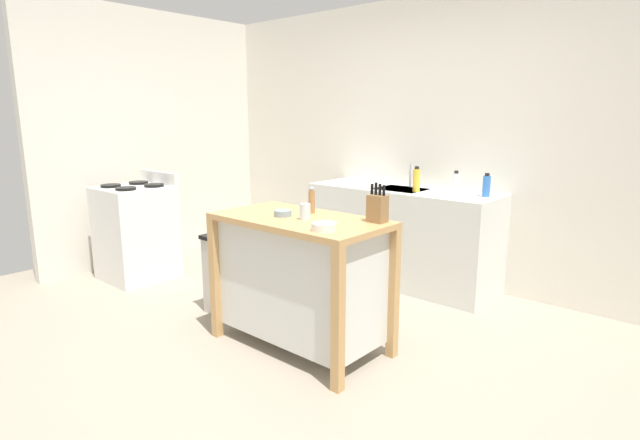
% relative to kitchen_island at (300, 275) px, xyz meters
% --- Properties ---
extents(ground_plane, '(6.30, 6.30, 0.00)m').
position_rel_kitchen_island_xyz_m(ground_plane, '(-0.08, -0.09, -0.50)').
color(ground_plane, gray).
rests_on(ground_plane, ground).
extents(wall_back, '(5.30, 0.10, 2.60)m').
position_rel_kitchen_island_xyz_m(wall_back, '(-0.08, 1.95, 0.80)').
color(wall_back, silver).
rests_on(wall_back, ground).
extents(wall_left, '(0.10, 2.64, 2.60)m').
position_rel_kitchen_island_xyz_m(wall_left, '(-2.73, 0.63, 0.80)').
color(wall_left, silver).
rests_on(wall_left, ground).
extents(kitchen_island, '(1.16, 0.62, 0.89)m').
position_rel_kitchen_island_xyz_m(kitchen_island, '(0.00, 0.00, 0.00)').
color(kitchen_island, tan).
rests_on(kitchen_island, ground).
extents(knife_block, '(0.11, 0.09, 0.25)m').
position_rel_kitchen_island_xyz_m(knife_block, '(0.46, 0.21, 0.48)').
color(knife_block, olive).
rests_on(knife_block, kitchen_island).
extents(bowl_stoneware_deep, '(0.11, 0.11, 0.04)m').
position_rel_kitchen_island_xyz_m(bowl_stoneware_deep, '(-0.11, -0.05, 0.41)').
color(bowl_stoneware_deep, gray).
rests_on(bowl_stoneware_deep, kitchen_island).
extents(bowl_ceramic_wide, '(0.15, 0.15, 0.05)m').
position_rel_kitchen_island_xyz_m(bowl_ceramic_wide, '(0.37, -0.18, 0.42)').
color(bowl_ceramic_wide, silver).
rests_on(bowl_ceramic_wide, kitchen_island).
extents(drinking_cup, '(0.07, 0.07, 0.10)m').
position_rel_kitchen_island_xyz_m(drinking_cup, '(0.08, -0.03, 0.44)').
color(drinking_cup, silver).
rests_on(drinking_cup, kitchen_island).
extents(pepper_grinder, '(0.04, 0.04, 0.18)m').
position_rel_kitchen_island_xyz_m(pepper_grinder, '(-0.04, 0.16, 0.48)').
color(pepper_grinder, '#9E7042').
rests_on(pepper_grinder, kitchen_island).
extents(trash_bin, '(0.36, 0.28, 0.63)m').
position_rel_kitchen_island_xyz_m(trash_bin, '(-0.82, 0.05, -0.18)').
color(trash_bin, '#B7B2A8').
rests_on(trash_bin, ground).
extents(sink_counter, '(1.78, 0.60, 0.88)m').
position_rel_kitchen_island_xyz_m(sink_counter, '(-0.23, 1.60, -0.06)').
color(sink_counter, silver).
rests_on(sink_counter, ground).
extents(sink_faucet, '(0.02, 0.02, 0.22)m').
position_rel_kitchen_island_xyz_m(sink_faucet, '(-0.23, 1.74, 0.49)').
color(sink_faucet, '#B7BCC1').
rests_on(sink_faucet, sink_counter).
extents(bottle_spray_cleaner, '(0.06, 0.06, 0.19)m').
position_rel_kitchen_island_xyz_m(bottle_spray_cleaner, '(0.25, 1.68, 0.47)').
color(bottle_spray_cleaner, white).
rests_on(bottle_spray_cleaner, sink_counter).
extents(bottle_hand_soap, '(0.06, 0.06, 0.22)m').
position_rel_kitchen_island_xyz_m(bottle_hand_soap, '(-0.03, 1.51, 0.49)').
color(bottle_hand_soap, yellow).
rests_on(bottle_hand_soap, sink_counter).
extents(bottle_dish_soap, '(0.06, 0.06, 0.20)m').
position_rel_kitchen_island_xyz_m(bottle_dish_soap, '(0.54, 1.66, 0.47)').
color(bottle_dish_soap, blue).
rests_on(bottle_dish_soap, sink_counter).
extents(stove, '(0.60, 0.60, 1.00)m').
position_rel_kitchen_island_xyz_m(stove, '(-2.18, 0.03, -0.05)').
color(stove, silver).
rests_on(stove, ground).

